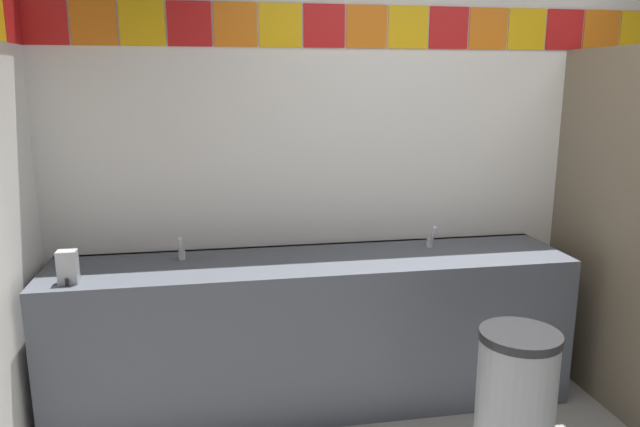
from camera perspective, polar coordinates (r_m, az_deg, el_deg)
The scene contains 6 objects.
wall_back at distance 3.66m, azimuth 11.44°, elevation 4.29°, with size 4.56×0.09×2.51m.
vanity_counter at distance 3.35m, azimuth -0.61°, elevation -11.12°, with size 2.80×0.60×0.84m.
faucet_left at distance 3.25m, azimuth -13.20°, elevation -3.56°, with size 0.04×0.10×0.14m.
faucet_right at distance 3.46m, azimuth 10.65°, elevation -2.44°, with size 0.04×0.10×0.14m.
soap_dispenser at distance 3.06m, azimuth -23.13°, elevation -4.77°, with size 0.09×0.09×0.16m.
trash_bin at distance 2.95m, azimuth 18.28°, elevation -17.00°, with size 0.36×0.36×0.70m.
Camera 1 is at (-1.34, -1.77, 1.78)m, focal length 33.21 mm.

